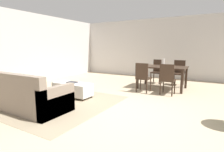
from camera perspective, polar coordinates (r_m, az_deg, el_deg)
name	(u,v)px	position (r m, az deg, el deg)	size (l,w,h in m)	color
ground_plane	(118,112)	(4.00, 2.07, -11.27)	(10.80, 10.80, 0.00)	tan
wall_back	(171,48)	(8.50, 18.36, 8.34)	(9.00, 0.12, 2.70)	beige
wall_left	(13,49)	(7.33, -28.82, 7.64)	(0.12, 11.00, 2.70)	beige
area_rug	(53,102)	(4.92, -18.19, -7.76)	(3.00, 2.80, 0.01)	gray
couch	(26,96)	(4.53, -25.63, -5.88)	(2.00, 0.90, 0.86)	gray
ottoman_table	(72,89)	(5.22, -12.45, -3.99)	(1.15, 0.47, 0.40)	silver
dining_table	(162,69)	(6.31, 15.65, 2.16)	(1.55, 0.98, 0.76)	#332319
dining_chair_near_left	(143,76)	(5.63, 9.73, 0.04)	(0.41, 0.41, 0.92)	#332319
dining_chair_near_right	(167,78)	(5.46, 17.17, -0.52)	(0.40, 0.40, 0.92)	#332319
dining_chair_far_left	(157,70)	(7.24, 14.24, 1.88)	(0.42, 0.42, 0.92)	#332319
dining_chair_far_right	(179,71)	(7.11, 20.44, 1.46)	(0.41, 0.41, 0.92)	#332319
vase_centerpiece	(163,62)	(6.33, 15.91, 4.18)	(0.10, 0.10, 0.26)	silver
book_on_ottoman	(72,82)	(5.19, -12.55, -1.95)	(0.26, 0.20, 0.03)	#333338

